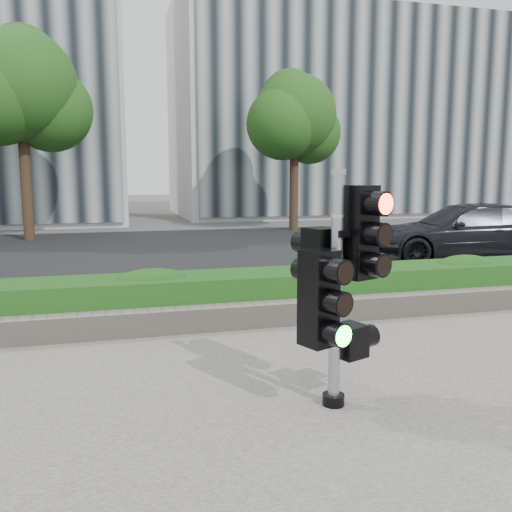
{
  "coord_description": "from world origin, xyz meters",
  "views": [
    {
      "loc": [
        -1.77,
        -5.53,
        2.21
      ],
      "look_at": [
        -0.12,
        0.6,
        1.27
      ],
      "focal_mm": 38.0,
      "sensor_mm": 36.0,
      "label": 1
    }
  ],
  "objects": [
    {
      "name": "road",
      "position": [
        0.0,
        10.0,
        0.01
      ],
      "size": [
        60.0,
        13.0,
        0.02
      ],
      "primitive_type": "cube",
      "color": "black",
      "rests_on": "ground"
    },
    {
      "name": "car_dark",
      "position": [
        7.16,
        6.66,
        0.76
      ],
      "size": [
        5.38,
        3.0,
        1.48
      ],
      "primitive_type": "imported",
      "rotation": [
        0.0,
        0.0,
        -1.76
      ],
      "color": "black",
      "rests_on": "road"
    },
    {
      "name": "stone_wall",
      "position": [
        0.0,
        1.9,
        0.2
      ],
      "size": [
        12.0,
        0.32,
        0.34
      ],
      "primitive_type": "cube",
      "color": "gray",
      "rests_on": "sidewalk"
    },
    {
      "name": "building_right",
      "position": [
        11.0,
        25.0,
        6.0
      ],
      "size": [
        18.0,
        10.0,
        12.0
      ],
      "primitive_type": "cube",
      "color": "#B7B7B2",
      "rests_on": "ground"
    },
    {
      "name": "ground",
      "position": [
        0.0,
        0.0,
        0.0
      ],
      "size": [
        120.0,
        120.0,
        0.0
      ],
      "primitive_type": "plane",
      "color": "#51514C",
      "rests_on": "ground"
    },
    {
      "name": "tree_right",
      "position": [
        5.48,
        15.55,
        4.48
      ],
      "size": [
        4.1,
        3.58,
        6.53
      ],
      "color": "black",
      "rests_on": "ground"
    },
    {
      "name": "traffic_signal",
      "position": [
        0.25,
        -0.91,
        1.27
      ],
      "size": [
        0.82,
        0.72,
        2.24
      ],
      "rotation": [
        0.0,
        0.0,
        0.37
      ],
      "color": "black",
      "rests_on": "sidewalk"
    },
    {
      "name": "curb",
      "position": [
        0.0,
        3.15,
        0.06
      ],
      "size": [
        60.0,
        0.25,
        0.12
      ],
      "primitive_type": "cube",
      "color": "gray",
      "rests_on": "ground"
    },
    {
      "name": "sidewalk",
      "position": [
        0.0,
        -2.5,
        0.01
      ],
      "size": [
        16.0,
        11.0,
        0.03
      ],
      "primitive_type": "cube",
      "color": "#9E9389",
      "rests_on": "ground"
    },
    {
      "name": "hedge",
      "position": [
        0.0,
        2.55,
        0.37
      ],
      "size": [
        12.0,
        1.0,
        0.68
      ],
      "primitive_type": "cube",
      "color": "#2E7B26",
      "rests_on": "sidewalk"
    },
    {
      "name": "tree_left",
      "position": [
        -4.52,
        14.56,
        5.04
      ],
      "size": [
        4.61,
        4.03,
        7.34
      ],
      "color": "black",
      "rests_on": "ground"
    }
  ]
}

